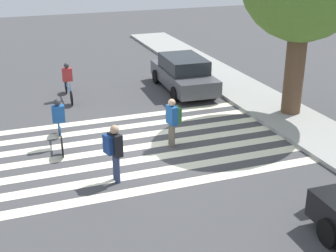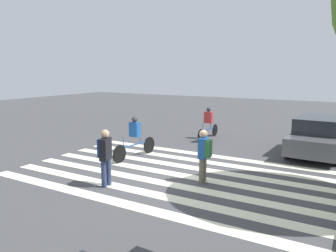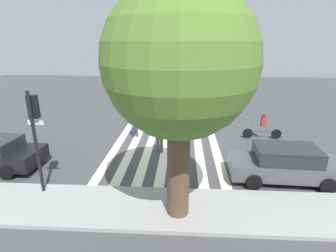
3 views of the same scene
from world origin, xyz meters
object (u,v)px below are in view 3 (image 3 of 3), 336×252
object	(u,v)px
pedestrian_adult_tall_backpack	(135,121)
car_parked_silver_sedan	(285,164)
pedestrian_child_with_backpack	(160,136)
street_tree	(180,65)
cyclist_far_lane	(263,125)
traffic_light	(35,123)
cyclist_near_curb	(184,119)

from	to	relation	value
pedestrian_adult_tall_backpack	car_parked_silver_sedan	bearing A→B (deg)	127.55
pedestrian_adult_tall_backpack	pedestrian_child_with_backpack	distance (m)	2.93
pedestrian_child_with_backpack	car_parked_silver_sedan	world-z (taller)	pedestrian_child_with_backpack
street_tree	cyclist_far_lane	distance (m)	10.07
pedestrian_child_with_backpack	car_parked_silver_sedan	bearing A→B (deg)	-33.28
pedestrian_adult_tall_backpack	car_parked_silver_sedan	world-z (taller)	pedestrian_adult_tall_backpack
traffic_light	cyclist_near_curb	bearing A→B (deg)	-125.78
cyclist_near_curb	car_parked_silver_sedan	world-z (taller)	cyclist_near_curb
car_parked_silver_sedan	pedestrian_adult_tall_backpack	bearing A→B (deg)	-31.87
cyclist_near_curb	cyclist_far_lane	bearing A→B (deg)	172.42
cyclist_near_curb	pedestrian_adult_tall_backpack	bearing A→B (deg)	24.57
pedestrian_child_with_backpack	car_parked_silver_sedan	size ratio (longest dim) A/B	0.35
pedestrian_child_with_backpack	pedestrian_adult_tall_backpack	bearing A→B (deg)	117.67
street_tree	cyclist_near_curb	distance (m)	9.68
street_tree	pedestrian_adult_tall_backpack	xyz separation A→B (m)	(2.80, -7.64, -4.06)
pedestrian_adult_tall_backpack	cyclist_far_lane	distance (m)	7.75
pedestrian_adult_tall_backpack	car_parked_silver_sedan	size ratio (longest dim) A/B	0.37
cyclist_near_curb	car_parked_silver_sedan	bearing A→B (deg)	129.63
street_tree	pedestrian_adult_tall_backpack	distance (m)	9.09
pedestrian_child_with_backpack	cyclist_near_curb	world-z (taller)	cyclist_near_curb
pedestrian_child_with_backpack	traffic_light	bearing A→B (deg)	-143.68
street_tree	pedestrian_child_with_backpack	distance (m)	6.76
street_tree	pedestrian_child_with_backpack	xyz separation A→B (m)	(1.09, -5.26, -4.10)
traffic_light	cyclist_far_lane	world-z (taller)	traffic_light
pedestrian_child_with_backpack	cyclist_far_lane	world-z (taller)	pedestrian_child_with_backpack
street_tree	car_parked_silver_sedan	size ratio (longest dim) A/B	1.59
cyclist_far_lane	car_parked_silver_sedan	distance (m)	5.07
street_tree	cyclist_near_curb	bearing A→B (deg)	-91.22
cyclist_far_lane	pedestrian_child_with_backpack	bearing A→B (deg)	23.10
pedestrian_adult_tall_backpack	car_parked_silver_sedan	distance (m)	8.80
pedestrian_adult_tall_backpack	cyclist_near_curb	size ratio (longest dim) A/B	0.69
cyclist_far_lane	cyclist_near_curb	distance (m)	4.87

